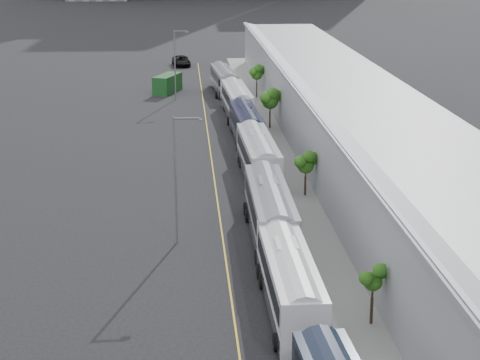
{
  "coord_description": "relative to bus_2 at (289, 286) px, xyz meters",
  "views": [
    {
      "loc": [
        -4.17,
        -8.76,
        21.13
      ],
      "look_at": [
        0.13,
        51.59,
        3.0
      ],
      "focal_mm": 60.0,
      "sensor_mm": 36.0,
      "label": 1
    }
  ],
  "objects": [
    {
      "name": "sidewalk",
      "position": [
        7.2,
        20.7,
        -1.54
      ],
      "size": [
        10.0,
        170.0,
        0.12
      ],
      "primitive_type": "cube",
      "color": "gray",
      "rests_on": "ground"
    },
    {
      "name": "lane_line",
      "position": [
        -3.3,
        20.7,
        -1.59
      ],
      "size": [
        0.12,
        160.0,
        0.02
      ],
      "primitive_type": "cube",
      "color": "gold",
      "rests_on": "ground"
    },
    {
      "name": "depot",
      "position": [
        11.19,
        20.7,
        1.91
      ],
      "size": [
        12.45,
        160.4,
        7.2
      ],
      "color": "gray",
      "rests_on": "ground"
    },
    {
      "name": "bus_2",
      "position": [
        0.0,
        0.0,
        0.0
      ],
      "size": [
        2.9,
        12.98,
        3.79
      ],
      "rotation": [
        0.0,
        0.0,
        0.0
      ],
      "color": "silver",
      "rests_on": "ground"
    },
    {
      "name": "bus_3",
      "position": [
        0.18,
        12.27,
        0.11
      ],
      "size": [
        3.06,
        13.85,
        4.04
      ],
      "rotation": [
        0.0,
        0.0,
        -0.01
      ],
      "color": "slate",
      "rests_on": "ground"
    },
    {
      "name": "bus_4",
      "position": [
        0.78,
        28.04,
        0.08
      ],
      "size": [
        3.08,
        13.64,
        3.97
      ],
      "rotation": [
        0.0,
        0.0,
        0.02
      ],
      "color": "#B2B5BD",
      "rests_on": "ground"
    },
    {
      "name": "bus_5",
      "position": [
        0.79,
        42.4,
        -0.06
      ],
      "size": [
        2.99,
        12.56,
        3.65
      ],
      "rotation": [
        0.0,
        0.0,
        0.04
      ],
      "color": "#161832",
      "rests_on": "ground"
    },
    {
      "name": "bus_6",
      "position": [
        0.64,
        54.95,
        0.04
      ],
      "size": [
        3.24,
        13.4,
        3.89
      ],
      "rotation": [
        0.0,
        0.0,
        0.04
      ],
      "color": "white",
      "rests_on": "ground"
    },
    {
      "name": "bus_7",
      "position": [
        -0.16,
        71.47,
        -0.06
      ],
      "size": [
        3.48,
        12.68,
        3.66
      ],
      "rotation": [
        0.0,
        0.0,
        0.08
      ],
      "color": "gray",
      "rests_on": "ground"
    },
    {
      "name": "tree_1",
      "position": [
        4.46,
        -2.16,
        1.17
      ],
      "size": [
        1.09,
        1.09,
        3.41
      ],
      "color": "black",
      "rests_on": "ground"
    },
    {
      "name": "tree_2",
      "position": [
        4.28,
        22.0,
        1.36
      ],
      "size": [
        1.45,
        1.45,
        3.73
      ],
      "color": "black",
      "rests_on": "ground"
    },
    {
      "name": "tree_3",
      "position": [
        4.02,
        47.85,
        2.02
      ],
      "size": [
        1.97,
        1.97,
        4.63
      ],
      "color": "black",
      "rests_on": "ground"
    },
    {
      "name": "tree_4",
      "position": [
        4.19,
        66.83,
        1.97
      ],
      "size": [
        1.62,
        1.62,
        4.42
      ],
      "color": "black",
      "rests_on": "ground"
    },
    {
      "name": "street_lamp_near",
      "position": [
        -6.5,
        11.63,
        3.77
      ],
      "size": [
        2.04,
        0.22,
        9.36
      ],
      "color": "#59595E",
      "rests_on": "ground"
    },
    {
      "name": "street_lamp_far",
      "position": [
        -6.88,
        66.68,
        3.82
      ],
      "size": [
        2.04,
        0.22,
        9.45
      ],
      "color": "#59595E",
      "rests_on": "ground"
    },
    {
      "name": "shipping_container",
      "position": [
        -8.25,
        72.0,
        -0.31
      ],
      "size": [
        4.31,
        6.56,
        2.59
      ],
      "primitive_type": "cube",
      "rotation": [
        0.0,
        0.0,
        -0.37
      ],
      "color": "#133E17",
      "rests_on": "ground"
    },
    {
      "name": "suv",
      "position": [
        -6.26,
        97.59,
        -0.73
      ],
      "size": [
        3.4,
        6.51,
        1.75
      ],
      "primitive_type": "imported",
      "rotation": [
        0.0,
        0.0,
        0.08
      ],
      "color": "black",
      "rests_on": "ground"
    }
  ]
}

